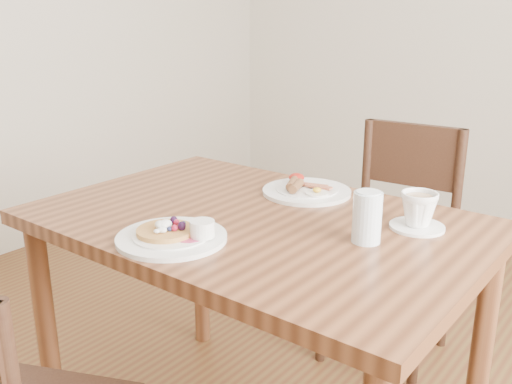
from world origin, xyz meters
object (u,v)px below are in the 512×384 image
(teacup_saucer, at_px, (418,212))
(water_glass, at_px, (367,217))
(dining_table, at_px, (256,250))
(pancake_plate, at_px, (174,235))
(chair_far, at_px, (395,231))
(breakfast_plate, at_px, (305,190))

(teacup_saucer, distance_m, water_glass, 0.17)
(dining_table, distance_m, teacup_saucer, 0.45)
(dining_table, distance_m, pancake_plate, 0.29)
(pancake_plate, bearing_deg, teacup_saucer, 45.36)
(pancake_plate, xyz_separation_m, teacup_saucer, (0.44, 0.44, 0.03))
(dining_table, height_order, water_glass, water_glass)
(chair_far, bearing_deg, pancake_plate, 77.90)
(dining_table, relative_size, chair_far, 1.36)
(water_glass, bearing_deg, dining_table, -175.99)
(chair_far, height_order, breakfast_plate, chair_far)
(pancake_plate, height_order, breakfast_plate, pancake_plate)
(dining_table, height_order, breakfast_plate, breakfast_plate)
(pancake_plate, distance_m, breakfast_plate, 0.52)
(pancake_plate, xyz_separation_m, water_glass, (0.37, 0.28, 0.05))
(dining_table, bearing_deg, breakfast_plate, 92.05)
(dining_table, xyz_separation_m, breakfast_plate, (-0.01, 0.26, 0.11))
(teacup_saucer, relative_size, water_glass, 1.12)
(pancake_plate, distance_m, teacup_saucer, 0.62)
(teacup_saucer, bearing_deg, pancake_plate, -134.64)
(chair_far, bearing_deg, breakfast_plate, 75.23)
(water_glass, bearing_deg, chair_far, 107.99)
(dining_table, relative_size, teacup_saucer, 8.57)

